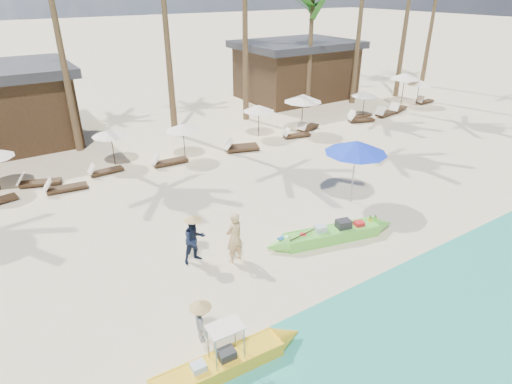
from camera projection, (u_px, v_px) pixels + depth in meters
ground at (283, 256)px, 14.37m from camera, size 240.00×240.00×0.00m
wet_sand_strip at (401, 352)px, 10.60m from camera, size 240.00×4.50×0.01m
green_canoe at (332, 234)px, 15.15m from camera, size 5.54×1.65×0.71m
yellow_canoe at (219, 366)px, 9.96m from camera, size 5.12×0.82×1.33m
tourist at (234, 237)px, 13.74m from camera, size 0.72×0.54×1.77m
vendor_green at (194, 240)px, 13.75m from camera, size 0.82×0.66×1.61m
vendor_yellow at (201, 323)px, 10.52m from camera, size 0.51×0.76×1.09m
blue_umbrella at (356, 147)px, 16.87m from camera, size 2.50×2.50×2.69m
lounger_4_left at (37, 182)px, 19.23m from camera, size 1.90×1.09×0.62m
lounger_4_right at (64, 187)px, 18.73m from camera, size 1.82×0.76×0.60m
resort_parasol_5 at (110, 132)px, 20.87m from camera, size 1.83×1.83×1.88m
lounger_5_left at (104, 170)px, 20.44m from camera, size 1.64×0.56×0.55m
resort_parasol_6 at (183, 127)px, 21.66m from camera, size 1.81×1.81×1.87m
lounger_6_left at (168, 161)px, 21.47m from camera, size 1.85×0.66×0.62m
lounger_6_right at (240, 148)px, 23.18m from camera, size 1.97×1.10×0.64m
resort_parasol_7 at (259, 108)px, 24.84m from camera, size 1.84×1.84×1.90m
lounger_7_left at (239, 145)px, 23.55m from camera, size 1.91×1.11×0.62m
lounger_7_right at (295, 135)px, 25.28m from camera, size 1.75×0.85×0.57m
resort_parasol_8 at (303, 98)px, 25.40m from camera, size 2.27×2.27×2.33m
lounger_8_left at (307, 127)px, 26.53m from camera, size 1.90×1.15×0.62m
resort_parasol_9 at (365, 94)px, 28.40m from camera, size 1.77×1.77×1.83m
lounger_9_left at (360, 119)px, 28.09m from camera, size 1.85×1.10×0.60m
lounger_9_right at (358, 116)px, 28.81m from camera, size 1.75×0.62×0.59m
resort_parasol_10 at (405, 76)px, 31.57m from camera, size 2.24×2.24×2.31m
lounger_10_left at (385, 113)px, 29.39m from camera, size 2.08×0.98×0.68m
lounger_10_right at (398, 109)px, 30.40m from camera, size 2.06×1.21×0.67m
resort_parasol_11 at (420, 82)px, 31.44m from camera, size 1.81×1.81×1.86m
lounger_11_left at (424, 101)px, 32.46m from camera, size 1.73×0.62×0.58m
palm_6 at (313, 3)px, 28.49m from camera, size 2.08×2.08×8.51m
pavilion_east at (296, 69)px, 33.44m from camera, size 8.80×6.60×4.30m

